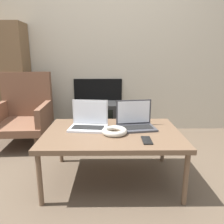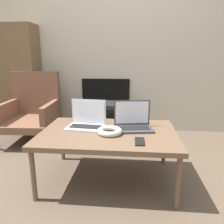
# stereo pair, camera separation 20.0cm
# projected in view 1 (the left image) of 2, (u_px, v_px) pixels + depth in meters

# --- Properties ---
(ground_plane) EXTENTS (14.00, 14.00, 0.00)m
(ground_plane) POSITION_uv_depth(u_px,v_px,m) (113.00, 206.00, 1.50)
(ground_plane) COLOR brown
(wall_back) EXTENTS (7.00, 0.08, 2.60)m
(wall_back) POSITION_uv_depth(u_px,v_px,m) (111.00, 34.00, 2.84)
(wall_back) COLOR #B7AD99
(wall_back) RESTS_ON ground_plane
(table) EXTENTS (1.07, 0.73, 0.42)m
(table) POSITION_uv_depth(u_px,v_px,m) (112.00, 135.00, 1.74)
(table) COLOR brown
(table) RESTS_ON ground_plane
(laptop_left) EXTENTS (0.32, 0.24, 0.23)m
(laptop_left) POSITION_uv_depth(u_px,v_px,m) (89.00, 122.00, 1.81)
(laptop_left) COLOR silver
(laptop_left) RESTS_ON table
(laptop_right) EXTENTS (0.33, 0.25, 0.23)m
(laptop_right) POSITION_uv_depth(u_px,v_px,m) (135.00, 122.00, 1.81)
(laptop_right) COLOR #38383D
(laptop_right) RESTS_ON table
(headphones) EXTENTS (0.19, 0.19, 0.04)m
(headphones) POSITION_uv_depth(u_px,v_px,m) (114.00, 131.00, 1.67)
(headphones) COLOR beige
(headphones) RESTS_ON table
(phone) EXTENTS (0.06, 0.15, 0.01)m
(phone) POSITION_uv_depth(u_px,v_px,m) (147.00, 140.00, 1.54)
(phone) COLOR black
(phone) RESTS_ON table
(tv) EXTENTS (0.49, 0.38, 0.42)m
(tv) POSITION_uv_depth(u_px,v_px,m) (98.00, 119.00, 2.87)
(tv) COLOR black
(tv) RESTS_ON ground_plane
(armchair) EXTENTS (0.62, 0.70, 0.82)m
(armchair) POSITION_uv_depth(u_px,v_px,m) (24.00, 110.00, 2.58)
(armchair) COLOR brown
(armchair) RESTS_ON ground_plane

